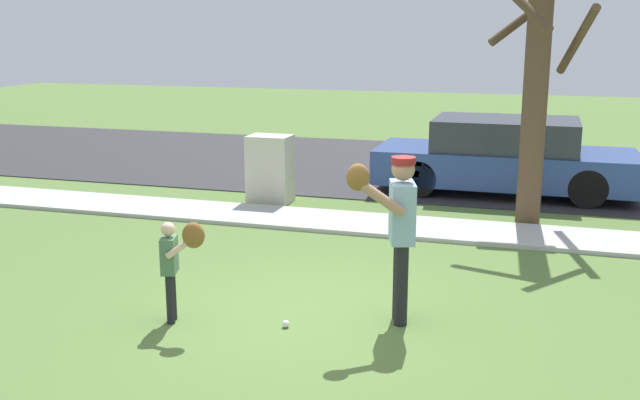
% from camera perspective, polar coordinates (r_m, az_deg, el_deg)
% --- Properties ---
extents(ground_plane, '(48.00, 48.00, 0.00)m').
position_cam_1_polar(ground_plane, '(11.09, 4.86, -2.20)').
color(ground_plane, '#567538').
extents(sidewalk_strip, '(36.00, 1.20, 0.06)m').
position_cam_1_polar(sidewalk_strip, '(11.18, 4.97, -1.92)').
color(sidewalk_strip, '#B2B2AD').
rests_on(sidewalk_strip, ground).
extents(road_surface, '(36.00, 6.80, 0.02)m').
position_cam_1_polar(road_surface, '(16.00, 8.69, 2.46)').
color(road_surface, '#2D2D30').
rests_on(road_surface, ground).
extents(person_adult, '(0.65, 0.76, 1.69)m').
position_cam_1_polar(person_adult, '(7.35, 5.98, -1.60)').
color(person_adult, black).
rests_on(person_adult, ground).
extents(person_child, '(0.54, 0.36, 1.08)m').
position_cam_1_polar(person_child, '(7.53, -10.97, -4.28)').
color(person_child, black).
rests_on(person_child, ground).
extents(baseball, '(0.07, 0.07, 0.07)m').
position_cam_1_polar(baseball, '(7.51, -2.64, -9.45)').
color(baseball, white).
rests_on(baseball, ground).
extents(utility_cabinet, '(0.71, 0.54, 1.14)m').
position_cam_1_polar(utility_cabinet, '(12.66, -3.83, 2.38)').
color(utility_cabinet, beige).
rests_on(utility_cabinet, ground).
extents(street_tree_near, '(1.84, 1.88, 4.19)m').
position_cam_1_polar(street_tree_near, '(11.48, 16.25, 9.27)').
color(street_tree_near, brown).
rests_on(street_tree_near, ground).
extents(parked_wagon_blue, '(4.50, 1.80, 1.33)m').
position_cam_1_polar(parked_wagon_blue, '(13.68, 13.93, 3.21)').
color(parked_wagon_blue, '#2D478C').
rests_on(parked_wagon_blue, road_surface).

